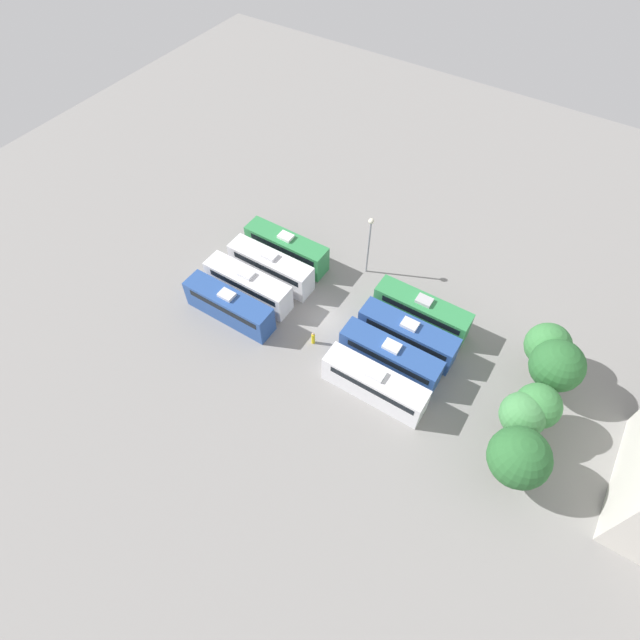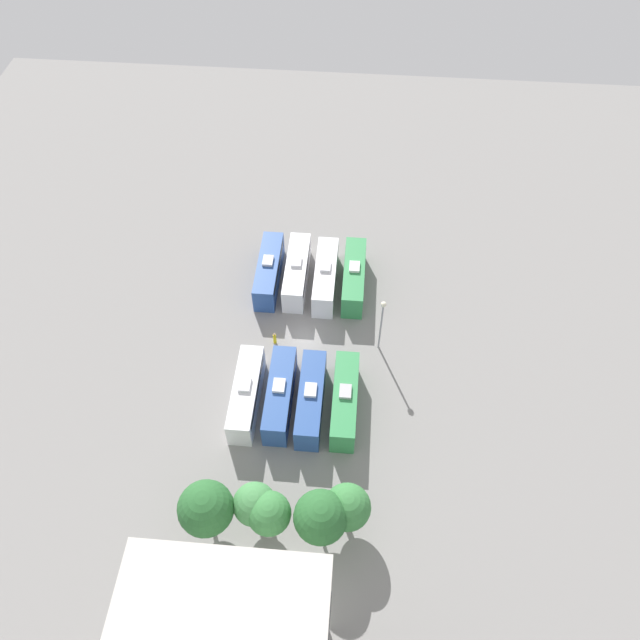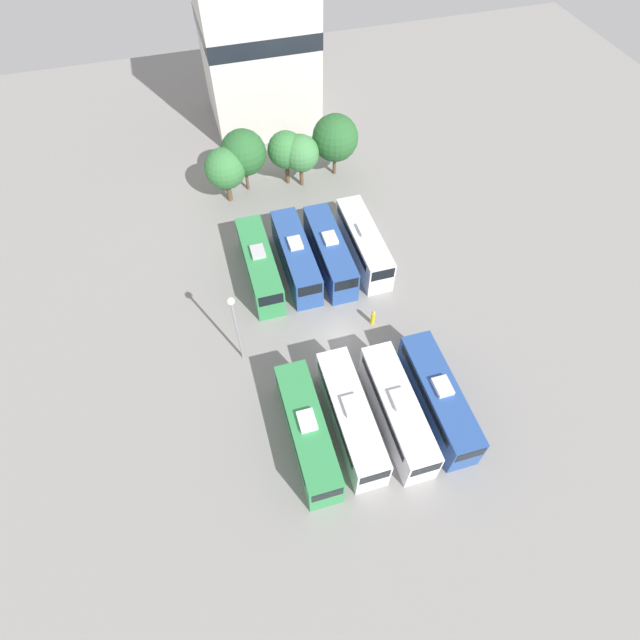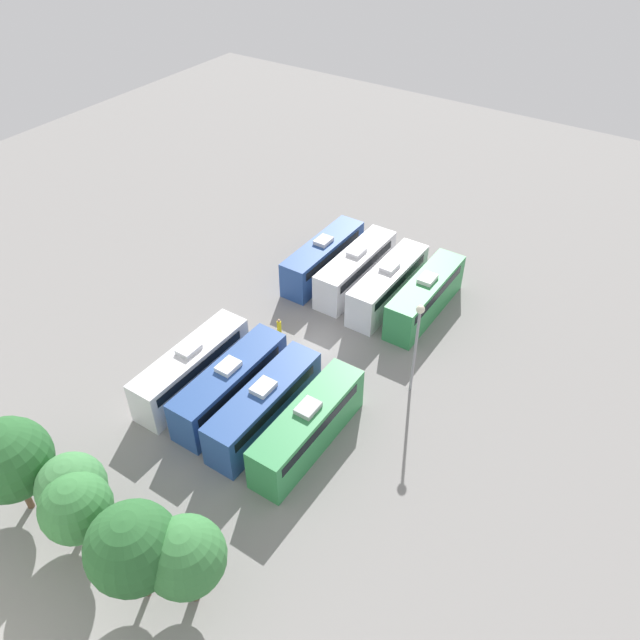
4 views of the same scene
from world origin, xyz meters
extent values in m
plane|color=gray|center=(0.00, 0.00, 0.00)|extent=(111.99, 111.99, 0.00)
cube|color=#338C4C|center=(-5.18, -8.46, 1.67)|extent=(2.46, 10.04, 3.34)
cube|color=black|center=(-5.18, -8.21, 2.62)|extent=(2.50, 8.53, 0.73)
cube|color=black|center=(-5.18, -13.47, 2.60)|extent=(2.16, 0.08, 1.17)
cube|color=white|center=(-5.18, -8.46, 3.51)|extent=(1.20, 1.60, 0.35)
cube|color=silver|center=(-1.81, -8.22, 1.67)|extent=(2.46, 10.04, 3.34)
cube|color=black|center=(-1.81, -7.97, 2.62)|extent=(2.50, 8.53, 0.73)
cube|color=black|center=(-1.81, -13.23, 2.60)|extent=(2.16, 0.08, 1.17)
cube|color=silver|center=(-1.81, -8.22, 3.51)|extent=(1.20, 1.60, 0.35)
cube|color=white|center=(1.67, -8.69, 1.67)|extent=(2.46, 10.04, 3.34)
cube|color=black|center=(1.67, -8.44, 2.62)|extent=(2.50, 8.53, 0.73)
cube|color=black|center=(1.67, -13.70, 2.60)|extent=(2.16, 0.08, 1.17)
cube|color=silver|center=(1.67, -8.69, 3.51)|extent=(1.20, 1.60, 0.35)
cube|color=#284C93|center=(5.01, -8.59, 1.67)|extent=(2.46, 10.04, 3.34)
cube|color=black|center=(5.01, -8.34, 2.62)|extent=(2.50, 8.53, 0.73)
cube|color=black|center=(5.01, -13.60, 2.60)|extent=(2.16, 0.08, 1.17)
cube|color=silver|center=(5.01, -8.59, 3.51)|extent=(1.20, 1.60, 0.35)
cube|color=#338C4C|center=(-5.10, 8.55, 1.67)|extent=(2.46, 10.04, 3.34)
cube|color=black|center=(-5.10, 8.80, 2.62)|extent=(2.50, 8.53, 0.73)
cube|color=black|center=(-5.10, 3.55, 2.60)|extent=(2.16, 0.08, 1.17)
cube|color=#B2B2B7|center=(-5.10, 8.55, 3.51)|extent=(1.20, 1.60, 0.35)
cube|color=#284C93|center=(-1.62, 8.67, 1.67)|extent=(2.46, 10.04, 3.34)
cube|color=black|center=(-1.62, 8.93, 2.62)|extent=(2.50, 8.53, 0.73)
cube|color=black|center=(-1.62, 3.67, 2.60)|extent=(2.16, 0.08, 1.17)
cube|color=silver|center=(-1.62, 8.67, 3.51)|extent=(1.20, 1.60, 0.35)
cube|color=#284C93|center=(1.59, 8.41, 1.67)|extent=(2.46, 10.04, 3.34)
cube|color=black|center=(1.59, 8.66, 2.62)|extent=(2.50, 8.53, 0.73)
cube|color=black|center=(1.59, 3.40, 2.60)|extent=(2.16, 0.08, 1.17)
cube|color=white|center=(1.59, 8.41, 3.51)|extent=(1.20, 1.60, 0.35)
cube|color=silver|center=(5.04, 8.62, 1.67)|extent=(2.46, 10.04, 3.34)
cube|color=black|center=(5.04, 8.87, 2.62)|extent=(2.50, 8.53, 0.73)
cube|color=black|center=(5.04, 3.61, 2.60)|extent=(2.16, 0.08, 1.17)
cube|color=silver|center=(5.04, 8.62, 3.51)|extent=(1.20, 1.60, 0.35)
cylinder|color=gold|center=(3.18, 0.63, 0.71)|extent=(0.36, 0.36, 1.41)
sphere|color=tan|center=(3.18, 0.63, 1.53)|extent=(0.24, 0.24, 0.24)
cylinder|color=gray|center=(-8.43, 0.26, 3.65)|extent=(0.20, 0.20, 7.30)
sphere|color=#EAE5C6|center=(-8.43, 0.26, 7.48)|extent=(0.60, 0.60, 0.60)
cylinder|color=brown|center=(-5.96, 20.59, 1.27)|extent=(0.55, 0.55, 2.54)
sphere|color=#387A3D|center=(-5.96, 20.59, 4.01)|extent=(4.20, 4.20, 4.20)
cylinder|color=brown|center=(-3.73, 21.88, 1.46)|extent=(0.32, 0.32, 2.92)
sphere|color=#28602D|center=(-3.73, 21.88, 4.58)|extent=(4.76, 4.76, 4.76)
cylinder|color=brown|center=(0.76, 21.77, 1.39)|extent=(0.47, 0.47, 2.79)
sphere|color=#387A3D|center=(0.76, 21.77, 4.15)|extent=(3.90, 3.90, 3.90)
cylinder|color=brown|center=(2.15, 20.98, 1.31)|extent=(0.44, 0.44, 2.63)
sphere|color=#428447|center=(2.15, 20.98, 3.98)|extent=(3.88, 3.88, 3.88)
cylinder|color=brown|center=(6.23, 21.91, 1.37)|extent=(0.41, 0.41, 2.75)
sphere|color=#28602D|center=(6.23, 21.91, 4.48)|extent=(4.95, 4.95, 4.95)
camera|label=1|loc=(27.37, 16.96, 41.94)|focal=28.00mm
camera|label=2|loc=(-5.29, 41.31, 56.87)|focal=35.00mm
camera|label=3|loc=(-8.52, -23.25, 35.41)|focal=28.00mm
camera|label=4|loc=(-20.73, 30.68, 32.81)|focal=35.00mm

